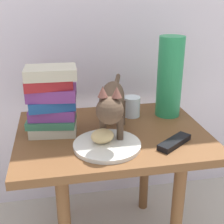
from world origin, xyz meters
name	(u,v)px	position (x,y,z in m)	size (l,w,h in m)	color
side_table	(112,151)	(0.00, 0.00, 0.46)	(0.72, 0.54, 0.55)	brown
plate	(107,145)	(-0.04, -0.12, 0.55)	(0.23, 0.23, 0.01)	silver
bread_roll	(102,136)	(-0.05, -0.11, 0.59)	(0.08, 0.06, 0.05)	#E0BC7A
cat	(113,102)	(0.00, -0.03, 0.68)	(0.17, 0.47, 0.23)	#4C3828
book_stack	(51,101)	(-0.22, 0.03, 0.67)	(0.20, 0.16, 0.26)	#BCB299
green_vase	(170,77)	(0.27, 0.12, 0.71)	(0.10, 0.10, 0.33)	#288C51
candle_jar	(132,108)	(0.11, 0.14, 0.58)	(0.07, 0.07, 0.08)	silver
tv_remote	(174,142)	(0.19, -0.15, 0.56)	(0.15, 0.04, 0.02)	black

